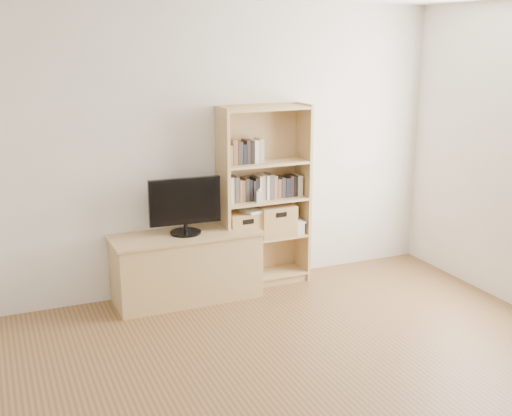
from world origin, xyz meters
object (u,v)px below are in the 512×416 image
baby_monitor (259,197)px  tv_stand (187,268)px  laptop (258,209)px  basket_left (242,225)px  basket_right (274,220)px  television (185,206)px  bookshelf (264,197)px

baby_monitor → tv_stand: bearing=-170.0°
laptop → basket_left: bearing=166.3°
baby_monitor → basket_right: (0.20, 0.09, -0.27)m
television → laptop: bearing=9.2°
tv_stand → basket_left: bearing=7.1°
bookshelf → laptop: size_ratio=5.29×
baby_monitor → laptop: size_ratio=0.32×
tv_stand → baby_monitor: bearing=-1.5°
tv_stand → television: bearing=0.0°
bookshelf → basket_left: bearing=-178.8°
bookshelf → basket_right: 0.26m
baby_monitor → basket_left: bearing=157.4°
basket_right → basket_left: bearing=179.6°
basket_right → laptop: basket_right is taller
bookshelf → laptop: bookshelf is taller
laptop → baby_monitor: bearing=-120.7°
television → laptop: (0.73, 0.08, -0.12)m
tv_stand → baby_monitor: (0.71, -0.01, 0.59)m
tv_stand → television: television is taller
basket_left → basket_right: 0.33m
television → laptop: 0.75m
baby_monitor → basket_left: baby_monitor is taller
tv_stand → bookshelf: bookshelf is taller
baby_monitor → basket_left: 0.32m
tv_stand → television: 0.57m
tv_stand → laptop: size_ratio=4.00×
television → laptop: size_ratio=1.97×
baby_monitor → basket_right: baby_monitor is taller
television → basket_left: television is taller
tv_stand → basket_left: 0.65m
television → tv_stand: bearing=0.0°
baby_monitor → laptop: (0.03, 0.09, -0.14)m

